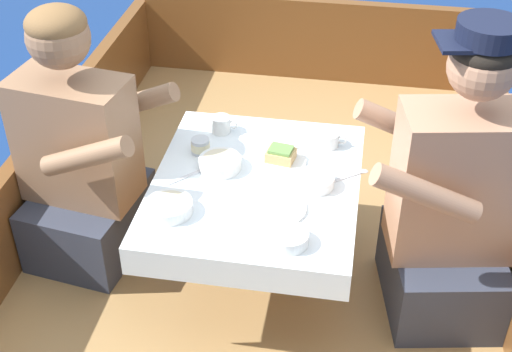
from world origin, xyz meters
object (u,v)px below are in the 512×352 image
Objects in this scene: sandwich at (281,154)px; tin_can at (200,146)px; person_starboard at (452,206)px; coffee_cup_starboard at (328,139)px; coffee_cup_port at (221,124)px; person_port at (81,162)px.

tin_can is at bearing 177.75° from sandwich.
person_starboard reaches higher than coffee_cup_starboard.
sandwich is 0.20m from coffee_cup_starboard.
coffee_cup_starboard is 1.59× the size of tin_can.
coffee_cup_starboard is at bearing -4.00° from coffee_cup_port.
person_starboard is 10.72× the size of coffee_cup_port.
person_starboard is 0.88m from coffee_cup_port.
sandwich is (0.71, 0.07, 0.07)m from person_port.
person_port is 0.89m from coffee_cup_starboard.
tin_can reaches higher than coffee_cup_starboard.
coffee_cup_port reaches higher than sandwich.
person_port is 0.72m from sandwich.
person_port is 9.27× the size of coffee_cup_starboard.
coffee_cup_port reaches higher than coffee_cup_starboard.
tin_can is at bearing -106.61° from coffee_cup_port.
sandwich is 0.29m from coffee_cup_port.
coffee_cup_starboard is (0.86, 0.20, 0.06)m from person_port.
coffee_cup_port is 0.40m from coffee_cup_starboard.
person_starboard is 10.03× the size of sandwich.
person_port is 0.52m from coffee_cup_port.
person_starboard reaches higher than tin_can.
person_port is 9.94× the size of coffee_cup_port.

